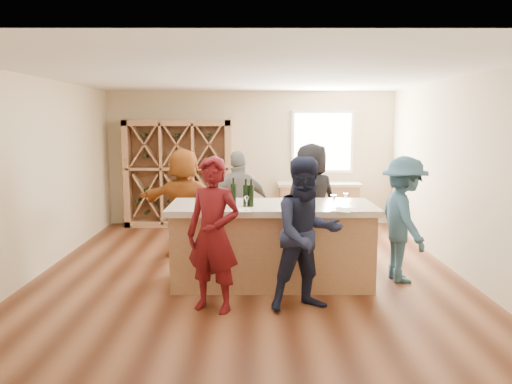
{
  "coord_description": "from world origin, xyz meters",
  "views": [
    {
      "loc": [
        0.08,
        -7.01,
        2.17
      ],
      "look_at": [
        0.1,
        0.2,
        1.15
      ],
      "focal_mm": 35.0,
      "sensor_mm": 36.0,
      "label": 1
    }
  ],
  "objects_px": {
    "tasting_counter_base": "(272,247)",
    "person_near_right": "(307,234)",
    "wine_bottle_b": "(216,196)",
    "person_far_right": "(311,201)",
    "sink": "(309,178)",
    "person_server": "(403,219)",
    "person_far_mid": "(239,206)",
    "wine_rack": "(178,174)",
    "wine_bottle_d": "(246,196)",
    "person_near_left": "(213,235)",
    "person_far_left": "(184,202)",
    "wine_bottle_c": "(234,195)",
    "wine_bottle_e": "(251,196)"
  },
  "relations": [
    {
      "from": "person_far_right",
      "to": "wine_bottle_d",
      "type": "bearing_deg",
      "value": 34.3
    },
    {
      "from": "person_far_left",
      "to": "wine_bottle_d",
      "type": "bearing_deg",
      "value": 131.13
    },
    {
      "from": "person_server",
      "to": "person_far_mid",
      "type": "relative_size",
      "value": 0.99
    },
    {
      "from": "wine_bottle_c",
      "to": "wine_rack",
      "type": "bearing_deg",
      "value": 108.58
    },
    {
      "from": "wine_bottle_b",
      "to": "person_far_left",
      "type": "bearing_deg",
      "value": 111.07
    },
    {
      "from": "wine_rack",
      "to": "person_far_right",
      "type": "xyz_separation_m",
      "value": [
        2.47,
        -2.5,
        -0.18
      ]
    },
    {
      "from": "tasting_counter_base",
      "to": "wine_bottle_b",
      "type": "bearing_deg",
      "value": -159.2
    },
    {
      "from": "person_far_mid",
      "to": "tasting_counter_base",
      "type": "bearing_deg",
      "value": 98.99
    },
    {
      "from": "person_server",
      "to": "sink",
      "type": "bearing_deg",
      "value": 8.77
    },
    {
      "from": "wine_rack",
      "to": "wine_bottle_b",
      "type": "relative_size",
      "value": 7.33
    },
    {
      "from": "wine_bottle_b",
      "to": "person_near_right",
      "type": "distance_m",
      "value": 1.33
    },
    {
      "from": "wine_bottle_c",
      "to": "person_near_right",
      "type": "distance_m",
      "value": 1.24
    },
    {
      "from": "person_near_right",
      "to": "person_far_left",
      "type": "bearing_deg",
      "value": 108.82
    },
    {
      "from": "sink",
      "to": "wine_bottle_b",
      "type": "distance_m",
      "value": 4.27
    },
    {
      "from": "person_near_right",
      "to": "person_far_left",
      "type": "relative_size",
      "value": 1.01
    },
    {
      "from": "wine_bottle_c",
      "to": "wine_bottle_e",
      "type": "height_order",
      "value": "wine_bottle_c"
    },
    {
      "from": "sink",
      "to": "person_server",
      "type": "relative_size",
      "value": 0.32
    },
    {
      "from": "person_server",
      "to": "person_far_left",
      "type": "xyz_separation_m",
      "value": [
        -3.15,
        1.28,
        0.02
      ]
    },
    {
      "from": "sink",
      "to": "wine_bottle_e",
      "type": "relative_size",
      "value": 1.94
    },
    {
      "from": "wine_bottle_c",
      "to": "person_near_left",
      "type": "bearing_deg",
      "value": -103.32
    },
    {
      "from": "wine_bottle_d",
      "to": "wine_bottle_e",
      "type": "height_order",
      "value": "wine_bottle_d"
    },
    {
      "from": "wine_bottle_b",
      "to": "person_far_right",
      "type": "height_order",
      "value": "person_far_right"
    },
    {
      "from": "wine_bottle_e",
      "to": "person_near_left",
      "type": "bearing_deg",
      "value": -117.75
    },
    {
      "from": "wine_rack",
      "to": "wine_bottle_e",
      "type": "xyz_separation_m",
      "value": [
        1.54,
        -3.91,
        0.12
      ]
    },
    {
      "from": "wine_bottle_d",
      "to": "sink",
      "type": "bearing_deg",
      "value": 72.23
    },
    {
      "from": "tasting_counter_base",
      "to": "wine_bottle_d",
      "type": "xyz_separation_m",
      "value": [
        -0.34,
        -0.18,
        0.72
      ]
    },
    {
      "from": "person_near_left",
      "to": "person_far_mid",
      "type": "bearing_deg",
      "value": 106.21
    },
    {
      "from": "person_near_right",
      "to": "person_far_mid",
      "type": "xyz_separation_m",
      "value": [
        -0.84,
        2.12,
        -0.03
      ]
    },
    {
      "from": "tasting_counter_base",
      "to": "wine_bottle_d",
      "type": "relative_size",
      "value": 9.25
    },
    {
      "from": "wine_bottle_e",
      "to": "person_far_mid",
      "type": "xyz_separation_m",
      "value": [
        -0.19,
        1.34,
        -0.36
      ]
    },
    {
      "from": "person_far_mid",
      "to": "person_far_right",
      "type": "distance_m",
      "value": 1.13
    },
    {
      "from": "wine_bottle_b",
      "to": "person_near_left",
      "type": "distance_m",
      "value": 0.78
    },
    {
      "from": "person_near_left",
      "to": "person_far_right",
      "type": "bearing_deg",
      "value": 80.82
    },
    {
      "from": "person_near_right",
      "to": "person_far_right",
      "type": "height_order",
      "value": "person_far_right"
    },
    {
      "from": "wine_rack",
      "to": "wine_bottle_d",
      "type": "distance_m",
      "value": 4.19
    },
    {
      "from": "wine_bottle_e",
      "to": "person_server",
      "type": "relative_size",
      "value": 0.16
    },
    {
      "from": "wine_bottle_c",
      "to": "person_far_mid",
      "type": "height_order",
      "value": "person_far_mid"
    },
    {
      "from": "wine_bottle_b",
      "to": "person_near_right",
      "type": "height_order",
      "value": "person_near_right"
    },
    {
      "from": "wine_bottle_b",
      "to": "person_far_mid",
      "type": "relative_size",
      "value": 0.17
    },
    {
      "from": "tasting_counter_base",
      "to": "person_near_right",
      "type": "height_order",
      "value": "person_near_right"
    },
    {
      "from": "person_far_mid",
      "to": "sink",
      "type": "bearing_deg",
      "value": -131.57
    },
    {
      "from": "sink",
      "to": "wine_rack",
      "type": "bearing_deg",
      "value": 178.51
    },
    {
      "from": "person_far_left",
      "to": "tasting_counter_base",
      "type": "bearing_deg",
      "value": 142.72
    },
    {
      "from": "wine_bottle_e",
      "to": "wine_rack",
      "type": "bearing_deg",
      "value": 111.45
    },
    {
      "from": "wine_bottle_e",
      "to": "person_far_left",
      "type": "distance_m",
      "value": 1.92
    },
    {
      "from": "person_far_right",
      "to": "person_far_left",
      "type": "height_order",
      "value": "person_far_right"
    },
    {
      "from": "tasting_counter_base",
      "to": "person_far_left",
      "type": "bearing_deg",
      "value": 134.79
    },
    {
      "from": "tasting_counter_base",
      "to": "person_server",
      "type": "relative_size",
      "value": 1.52
    },
    {
      "from": "person_near_left",
      "to": "person_far_left",
      "type": "height_order",
      "value": "person_near_left"
    },
    {
      "from": "tasting_counter_base",
      "to": "wine_bottle_b",
      "type": "distance_m",
      "value": 1.07
    }
  ]
}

